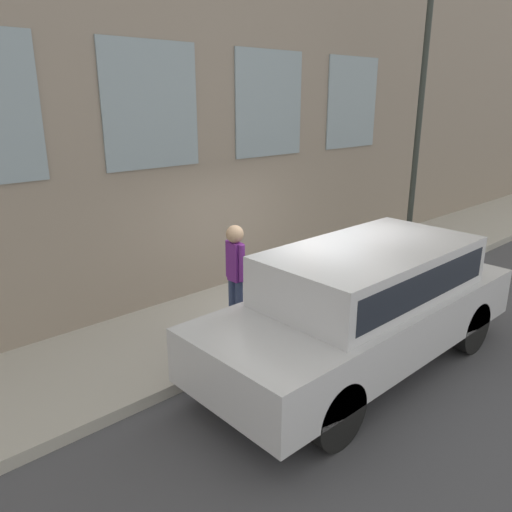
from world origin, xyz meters
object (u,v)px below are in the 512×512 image
object	(u,v)px
fire_hydrant	(275,293)
person	(235,268)
parked_truck_silver_near	(366,299)
street_lamp	(424,75)

from	to	relation	value
fire_hydrant	person	bearing A→B (deg)	76.28
parked_truck_silver_near	street_lamp	xyz separation A→B (m)	(1.85, -4.15, 3.07)
person	street_lamp	bearing A→B (deg)	-70.59
person	street_lamp	size ratio (longest dim) A/B	0.26
parked_truck_silver_near	fire_hydrant	bearing A→B (deg)	2.06
person	parked_truck_silver_near	bearing A→B (deg)	-138.03
fire_hydrant	person	size ratio (longest dim) A/B	0.52
fire_hydrant	street_lamp	world-z (taller)	street_lamp
fire_hydrant	person	distance (m)	0.92
fire_hydrant	parked_truck_silver_near	distance (m)	1.77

